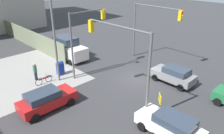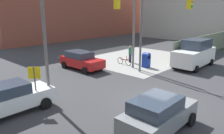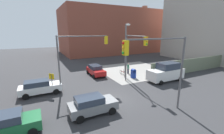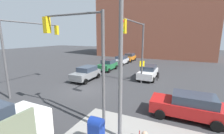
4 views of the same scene
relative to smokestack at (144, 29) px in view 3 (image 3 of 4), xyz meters
The scene contains 19 objects.
ground_plane 41.63m from the smokestack, 132.84° to the right, with size 120.00×120.00×0.00m, color #333335.
sidewalk_corner 29.22m from the smokestack, 131.87° to the right, with size 12.00×12.00×0.01m, color gray.
construction_fence 28.72m from the smokestack, 106.70° to the right, with size 23.56×0.12×2.40m, color slate.
building_warehouse_north 11.70m from the smokestack, 159.97° to the left, with size 32.00×18.00×13.90m.
smokestack is the anchor object (origin of this frame).
traffic_signal_nw_corner 39.40m from the smokestack, 139.53° to the right, with size 6.29×0.36×6.50m.
traffic_signal_se_corner 43.13m from the smokestack, 126.69° to the right, with size 6.18×0.36×6.50m.
traffic_signal_ne_corner 35.91m from the smokestack, 130.69° to the right, with size 0.36×4.39×6.50m.
street_lamp_corner 33.61m from the smokestack, 132.88° to the right, with size 1.40×2.45×8.00m.
warning_sign_two_way 42.44m from the smokestack, 142.26° to the right, with size 0.48×0.48×2.40m.
mailbox_blue 33.76m from the smokestack, 130.86° to the right, with size 0.56×0.64×1.43m.
coupe_green 49.05m from the smokestack, 138.96° to the right, with size 3.85×2.02×1.62m.
sedan_red 34.24m from the smokestack, 141.34° to the right, with size 2.02×4.41×1.62m.
hatchback_white 43.27m from the smokestack, 143.86° to the right, with size 4.40×2.02×1.62m.
sedan_gray 44.74m from the smokestack, 133.95° to the right, with size 4.07×2.02×1.62m.
van_white_delivery 34.19m from the smokestack, 122.92° to the right, with size 5.40×2.32×2.62m.
pedestrian_crossing 31.59m from the smokestack, 132.93° to the right, with size 0.36×0.36×1.79m.
bicycle_leaning_on_fence 32.67m from the smokestack, 134.26° to the right, with size 0.05×1.75×0.97m.
bicycle_at_crosswalk 42.76m from the smokestack, 145.27° to the right, with size 1.75×0.05×0.97m.
Camera 3 is at (-6.67, -12.98, 6.91)m, focal length 24.00 mm.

